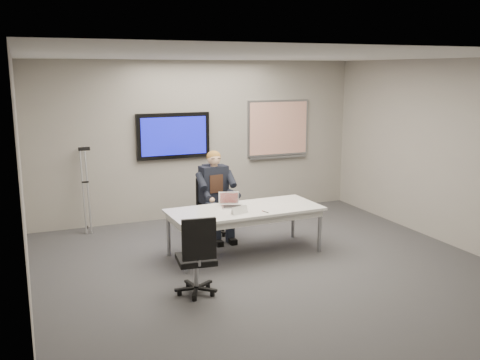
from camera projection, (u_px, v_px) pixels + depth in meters
name	position (u px, v px, depth m)	size (l,w,h in m)	color
floor	(272.00, 270.00, 7.15)	(6.00, 6.00, 0.02)	#3C3B3E
ceiling	(274.00, 56.00, 6.58)	(6.00, 6.00, 0.02)	silver
wall_back	(200.00, 140.00, 9.58)	(6.00, 0.02, 2.80)	#9E9A8F
wall_front	(442.00, 232.00, 4.15)	(6.00, 0.02, 2.80)	#9E9A8F
wall_left	(22.00, 187.00, 5.74)	(0.02, 6.00, 2.80)	#9E9A8F
wall_right	(454.00, 154.00, 7.98)	(0.02, 6.00, 2.80)	#9E9A8F
conference_table	(245.00, 214.00, 7.68)	(2.24, 1.00, 0.68)	white
tv_display	(173.00, 136.00, 9.32)	(1.30, 0.09, 0.80)	black
whiteboard	(278.00, 129.00, 10.10)	(1.25, 0.08, 1.10)	gray
office_chair_far	(212.00, 217.00, 8.66)	(0.56, 0.56, 0.93)	black
office_chair_near	(197.00, 270.00, 6.31)	(0.52, 0.52, 0.99)	black
seated_person	(218.00, 204.00, 8.39)	(0.45, 0.77, 1.39)	#202736
crutch	(85.00, 188.00, 8.73)	(0.20, 0.40, 1.47)	#B1B3B9
laptop	(231.00, 203.00, 7.76)	(0.35, 0.36, 0.21)	silver
name_tent	(239.00, 210.00, 7.39)	(0.26, 0.07, 0.10)	white
pen	(265.00, 212.00, 7.47)	(0.01, 0.01, 0.14)	black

